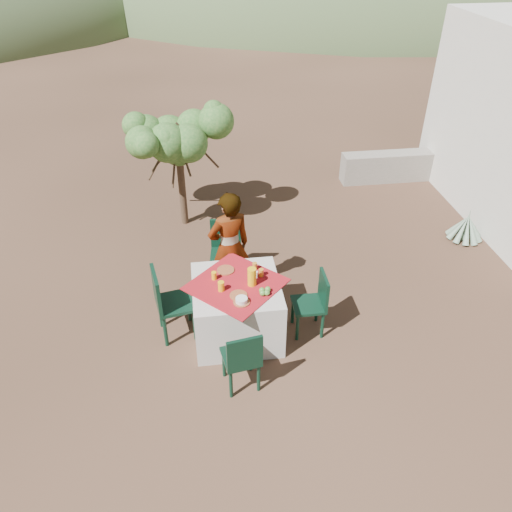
{
  "coord_description": "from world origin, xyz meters",
  "views": [
    {
      "loc": [
        -0.48,
        -4.97,
        4.34
      ],
      "look_at": [
        0.18,
        -0.04,
        0.85
      ],
      "focal_mm": 35.0,
      "sensor_mm": 36.0,
      "label": 1
    }
  ],
  "objects_px": {
    "chair_near": "(242,358)",
    "person": "(229,247)",
    "chair_far": "(226,249)",
    "chair_left": "(168,301)",
    "juice_pitcher": "(252,277)",
    "chair_right": "(314,301)",
    "shrub_tree": "(182,143)",
    "agave": "(466,228)",
    "table": "(237,309)"
  },
  "relations": [
    {
      "from": "table",
      "to": "chair_far",
      "type": "height_order",
      "value": "chair_far"
    },
    {
      "from": "table",
      "to": "shrub_tree",
      "type": "xyz_separation_m",
      "value": [
        -0.54,
        2.8,
        1.01
      ]
    },
    {
      "from": "chair_right",
      "to": "juice_pitcher",
      "type": "bearing_deg",
      "value": -92.19
    },
    {
      "from": "chair_left",
      "to": "juice_pitcher",
      "type": "height_order",
      "value": "juice_pitcher"
    },
    {
      "from": "agave",
      "to": "person",
      "type": "bearing_deg",
      "value": -166.48
    },
    {
      "from": "chair_far",
      "to": "table",
      "type": "bearing_deg",
      "value": -81.15
    },
    {
      "from": "chair_near",
      "to": "chair_left",
      "type": "distance_m",
      "value": 1.23
    },
    {
      "from": "chair_far",
      "to": "juice_pitcher",
      "type": "distance_m",
      "value": 1.24
    },
    {
      "from": "agave",
      "to": "table",
      "type": "bearing_deg",
      "value": -156.47
    },
    {
      "from": "chair_left",
      "to": "juice_pitcher",
      "type": "xyz_separation_m",
      "value": [
        0.98,
        -0.12,
        0.34
      ]
    },
    {
      "from": "person",
      "to": "juice_pitcher",
      "type": "distance_m",
      "value": 0.8
    },
    {
      "from": "table",
      "to": "shrub_tree",
      "type": "height_order",
      "value": "shrub_tree"
    },
    {
      "from": "chair_far",
      "to": "person",
      "type": "distance_m",
      "value": 0.48
    },
    {
      "from": "chair_near",
      "to": "chair_left",
      "type": "bearing_deg",
      "value": -60.39
    },
    {
      "from": "chair_left",
      "to": "agave",
      "type": "height_order",
      "value": "chair_left"
    },
    {
      "from": "table",
      "to": "chair_near",
      "type": "height_order",
      "value": "chair_near"
    },
    {
      "from": "chair_near",
      "to": "shrub_tree",
      "type": "height_order",
      "value": "shrub_tree"
    },
    {
      "from": "agave",
      "to": "juice_pitcher",
      "type": "distance_m",
      "value": 4.05
    },
    {
      "from": "table",
      "to": "chair_right",
      "type": "distance_m",
      "value": 0.94
    },
    {
      "from": "agave",
      "to": "shrub_tree",
      "type": "bearing_deg",
      "value": 165.24
    },
    {
      "from": "chair_far",
      "to": "agave",
      "type": "distance_m",
      "value": 3.88
    },
    {
      "from": "juice_pitcher",
      "to": "shrub_tree",
      "type": "bearing_deg",
      "value": 104.3
    },
    {
      "from": "chair_far",
      "to": "chair_left",
      "type": "relative_size",
      "value": 0.94
    },
    {
      "from": "person",
      "to": "agave",
      "type": "bearing_deg",
      "value": 174.83
    },
    {
      "from": "table",
      "to": "agave",
      "type": "xyz_separation_m",
      "value": [
        3.8,
        1.65,
        -0.18
      ]
    },
    {
      "from": "table",
      "to": "chair_far",
      "type": "relative_size",
      "value": 1.45
    },
    {
      "from": "table",
      "to": "chair_near",
      "type": "relative_size",
      "value": 1.58
    },
    {
      "from": "chair_left",
      "to": "juice_pitcher",
      "type": "relative_size",
      "value": 4.26
    },
    {
      "from": "person",
      "to": "juice_pitcher",
      "type": "height_order",
      "value": "person"
    },
    {
      "from": "chair_near",
      "to": "person",
      "type": "relative_size",
      "value": 0.53
    },
    {
      "from": "juice_pitcher",
      "to": "person",
      "type": "bearing_deg",
      "value": 103.84
    },
    {
      "from": "chair_near",
      "to": "chair_right",
      "type": "height_order",
      "value": "chair_near"
    },
    {
      "from": "chair_near",
      "to": "chair_left",
      "type": "relative_size",
      "value": 0.86
    },
    {
      "from": "chair_near",
      "to": "person",
      "type": "distance_m",
      "value": 1.65
    },
    {
      "from": "chair_right",
      "to": "chair_far",
      "type": "bearing_deg",
      "value": -140.59
    },
    {
      "from": "chair_right",
      "to": "chair_left",
      "type": "bearing_deg",
      "value": -94.39
    },
    {
      "from": "chair_far",
      "to": "chair_left",
      "type": "xyz_separation_m",
      "value": [
        -0.77,
        -1.05,
        0.03
      ]
    },
    {
      "from": "table",
      "to": "chair_far",
      "type": "xyz_separation_m",
      "value": [
        -0.03,
        1.13,
        0.12
      ]
    },
    {
      "from": "chair_near",
      "to": "person",
      "type": "height_order",
      "value": "person"
    },
    {
      "from": "table",
      "to": "chair_far",
      "type": "distance_m",
      "value": 1.14
    },
    {
      "from": "chair_left",
      "to": "person",
      "type": "bearing_deg",
      "value": -61.0
    },
    {
      "from": "shrub_tree",
      "to": "agave",
      "type": "xyz_separation_m",
      "value": [
        4.34,
        -1.14,
        -1.19
      ]
    },
    {
      "from": "chair_left",
      "to": "chair_right",
      "type": "height_order",
      "value": "chair_left"
    },
    {
      "from": "table",
      "to": "chair_right",
      "type": "relative_size",
      "value": 1.58
    },
    {
      "from": "chair_far",
      "to": "chair_left",
      "type": "height_order",
      "value": "chair_left"
    },
    {
      "from": "shrub_tree",
      "to": "juice_pitcher",
      "type": "xyz_separation_m",
      "value": [
        0.72,
        -2.83,
        -0.51
      ]
    },
    {
      "from": "chair_right",
      "to": "agave",
      "type": "xyz_separation_m",
      "value": [
        2.87,
        1.73,
        -0.26
      ]
    },
    {
      "from": "chair_far",
      "to": "chair_right",
      "type": "height_order",
      "value": "chair_far"
    },
    {
      "from": "chair_left",
      "to": "chair_right",
      "type": "xyz_separation_m",
      "value": [
        1.74,
        -0.15,
        -0.07
      ]
    },
    {
      "from": "chair_far",
      "to": "chair_near",
      "type": "bearing_deg",
      "value": -82.74
    }
  ]
}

